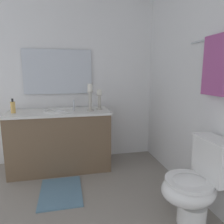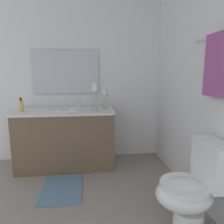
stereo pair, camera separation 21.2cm
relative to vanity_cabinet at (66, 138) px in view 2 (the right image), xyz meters
name	(u,v)px [view 2 (the right image)]	position (x,y,z in m)	size (l,w,h in m)	color
floor	(71,214)	(1.04, 0.13, -0.41)	(2.72, 2.54, 0.02)	gray
wall_back	(212,79)	(1.04, 1.41, 0.83)	(2.72, 0.04, 2.45)	white
wall_left	(75,77)	(-0.32, 0.13, 0.83)	(0.04, 2.54, 2.45)	white
vanity_cabinet	(66,138)	(0.00, 0.00, 0.00)	(0.58, 1.31, 0.79)	brown
sink_basin	(65,113)	(0.00, 0.00, 0.36)	(0.40, 0.40, 0.24)	white
mirror	(66,72)	(-0.28, 0.00, 0.90)	(0.02, 0.93, 0.61)	silver
candle_holder_tall	(105,99)	(-0.02, 0.54, 0.54)	(0.09, 0.09, 0.27)	#B7B2A5
candle_holder_short	(95,96)	(0.08, 0.40, 0.58)	(0.09, 0.09, 0.35)	#B7B2A5
soap_bottle	(21,106)	(0.02, -0.55, 0.47)	(0.06, 0.06, 0.18)	#E5B259
toilet	(192,188)	(1.35, 1.12, -0.03)	(0.39, 0.54, 0.75)	white
towel_bar	(220,35)	(1.19, 1.35, 1.17)	(0.02, 0.02, 0.77)	silver
towel_near_vanity	(216,65)	(1.19, 1.33, 0.94)	(0.28, 0.03, 0.50)	#A54C8C
bath_mat	(62,189)	(0.62, 0.00, -0.39)	(0.60, 0.44, 0.02)	slate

